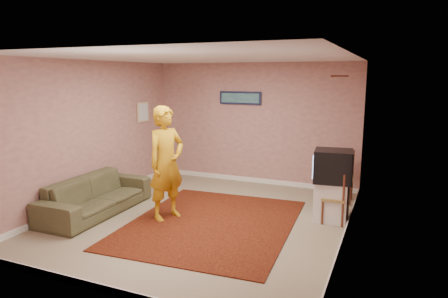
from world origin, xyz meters
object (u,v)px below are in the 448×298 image
at_px(tv_cabinet, 332,201).
at_px(crt_tv, 333,166).
at_px(chair_b, 335,192).
at_px(person, 166,163).
at_px(sofa, 96,195).
at_px(chair_a, 341,171).

xyz_separation_m(tv_cabinet, crt_tv, (-0.01, -0.00, 0.58)).
relative_size(chair_b, person, 0.25).
height_order(tv_cabinet, sofa, tv_cabinet).
height_order(tv_cabinet, chair_b, chair_b).
bearing_deg(tv_cabinet, chair_b, -58.43).
xyz_separation_m(chair_b, person, (-2.56, -0.87, 0.42)).
height_order(sofa, person, person).
bearing_deg(chair_b, chair_a, -178.49).
bearing_deg(tv_cabinet, person, -159.20).
height_order(crt_tv, sofa, crt_tv).
distance_m(crt_tv, chair_a, 1.12).
relative_size(chair_b, sofa, 0.21).
bearing_deg(chair_b, person, -71.67).
bearing_deg(sofa, crt_tv, -73.01).
xyz_separation_m(crt_tv, chair_a, (0.02, 1.07, -0.32)).
distance_m(tv_cabinet, person, 2.75).
bearing_deg(chair_a, sofa, -150.14).
xyz_separation_m(crt_tv, sofa, (-3.74, -1.22, -0.60)).
bearing_deg(sofa, chair_a, -59.69).
bearing_deg(crt_tv, chair_a, 82.79).
distance_m(tv_cabinet, chair_b, 0.21).
bearing_deg(chair_b, tv_cabinet, -148.92).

